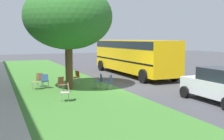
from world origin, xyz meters
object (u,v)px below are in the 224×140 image
Objects in this scene: street_tree at (68,17)px; chair_1 at (45,80)px; chair_7 at (76,76)px; chair_3 at (109,81)px; chair_4 at (36,81)px; chair_5 at (100,80)px; school_bus at (133,54)px; chair_2 at (66,91)px; parked_car at (219,85)px; chair_6 at (40,79)px; chair_0 at (62,83)px.

chair_1 is (0.71, 1.32, -3.75)m from street_tree.
street_tree is 7.05× the size of chair_7.
chair_3 and chair_4 have the same top height.
street_tree is 7.05× the size of chair_3.
chair_5 is 0.08× the size of school_bus.
chair_3 is at bearing -57.46° from chair_2.
chair_6 is at bearing 43.36° from parked_car.
school_bus reaches higher than chair_0.
chair_0 is at bearing 125.19° from school_bus.
chair_7 is 0.08× the size of school_bus.
chair_6 is 8.46m from school_bus.
chair_0 is (-0.91, 0.66, -3.75)m from street_tree.
chair_3 is at bearing -147.63° from chair_5.
chair_5 is at bearing 35.11° from parked_car.
chair_0 is at bearing 83.44° from chair_3.
chair_5 and chair_6 have the same top height.
street_tree reaches higher than chair_7.
chair_7 is 0.24× the size of parked_car.
street_tree reaches higher than chair_1.
chair_5 is (0.61, 0.39, 0.00)m from chair_3.
chair_3 is (-1.23, -2.09, -3.75)m from street_tree.
street_tree is at bearing 122.40° from school_bus.
chair_1 is 3.91m from chair_2.
school_bus is (2.69, -7.92, 1.24)m from chair_6.
chair_1 is at bearing 66.26° from chair_5.
chair_3 is 4.34m from chair_4.
school_bus reaches higher than chair_3.
chair_4 is 0.85m from chair_6.
chair_6 is (2.29, 0.87, 0.00)m from chair_0.
chair_4 is at bearing 157.62° from chair_6.
chair_0 is 1.00× the size of chair_4.
chair_2 is at bearing 134.53° from school_bus.
chair_5 is (2.56, -2.67, 0.00)m from chair_2.
chair_3 is at bearing -125.74° from chair_6.
chair_2 is 5.05m from chair_7.
chair_2 is (-3.18, 0.96, -3.75)m from street_tree.
chair_5 is at bearing -113.74° from chair_1.
school_bus reaches higher than parked_car.
chair_0 and chair_6 have the same top height.
chair_7 is at bearing -29.20° from street_tree.
chair_1 and chair_3 have the same top height.
chair_0 is at bearing -141.48° from chair_4.
chair_1 is at bearing -163.00° from chair_6.
street_tree is 7.05× the size of chair_4.
chair_3 is 1.00× the size of chair_6.
street_tree is 9.07m from parked_car.
chair_5 is (0.29, -2.36, 0.00)m from chair_0.
parked_car is at bearing -144.89° from chair_5.
chair_5 is 1.00× the size of chair_6.
chair_0 and chair_3 have the same top height.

